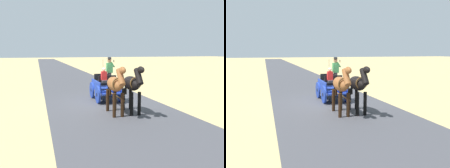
{
  "view_description": "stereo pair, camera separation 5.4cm",
  "coord_description": "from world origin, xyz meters",
  "views": [
    {
      "loc": [
        3.35,
        11.63,
        2.8
      ],
      "look_at": [
        -0.37,
        0.62,
        1.1
      ],
      "focal_mm": 35.44,
      "sensor_mm": 36.0,
      "label": 1
    },
    {
      "loc": [
        3.3,
        11.65,
        2.8
      ],
      "look_at": [
        -0.37,
        0.62,
        1.1
      ],
      "focal_mm": 35.44,
      "sensor_mm": 36.0,
      "label": 2
    }
  ],
  "objects": [
    {
      "name": "ground_plane",
      "position": [
        0.0,
        0.0,
        0.0
      ],
      "size": [
        200.0,
        200.0,
        0.0
      ],
      "primitive_type": "plane",
      "color": "tan"
    },
    {
      "name": "horse_drawn_carriage",
      "position": [
        -0.37,
        -0.49,
        0.82
      ],
      "size": [
        1.47,
        4.51,
        2.5
      ],
      "color": "#1E3899",
      "rests_on": "ground"
    },
    {
      "name": "road_surface",
      "position": [
        0.0,
        0.0,
        0.0
      ],
      "size": [
        6.03,
        160.0,
        0.01
      ],
      "primitive_type": "cube",
      "color": "#424247",
      "rests_on": "ground"
    },
    {
      "name": "horse_off_side",
      "position": [
        0.11,
        2.53,
        1.32
      ],
      "size": [
        0.62,
        2.13,
        2.21
      ],
      "color": "brown",
      "rests_on": "ground"
    },
    {
      "name": "horse_near_side",
      "position": [
        -0.68,
        2.55,
        1.32
      ],
      "size": [
        0.63,
        2.13,
        2.21
      ],
      "color": "black",
      "rests_on": "ground"
    }
  ]
}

